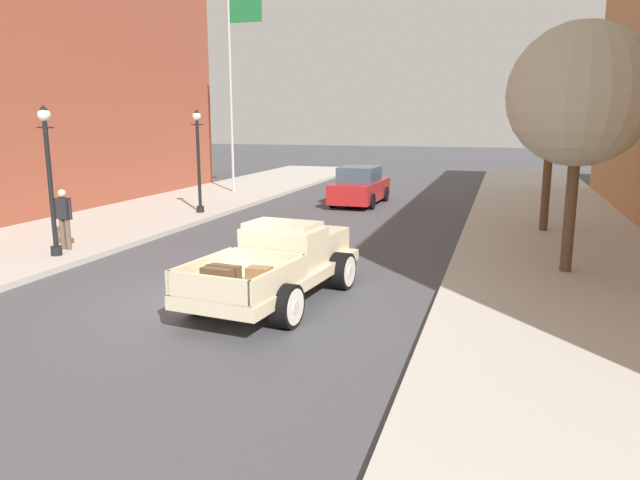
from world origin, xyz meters
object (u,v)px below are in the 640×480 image
object	(u,v)px
pedestrian_sidewalk_left	(64,216)
street_lamp_far	(198,153)
hotrod_truck_cream	(282,262)
street_tree_second	(554,90)
car_background_red	(360,187)
street_lamp_near	(49,170)
street_tree_nearest	(580,95)
flagpole	(235,73)

from	to	relation	value
pedestrian_sidewalk_left	street_lamp_far	bearing A→B (deg)	87.52
hotrod_truck_cream	street_lamp_far	xyz separation A→B (m)	(-6.73, 8.92, 1.63)
hotrod_truck_cream	street_tree_second	world-z (taller)	street_tree_second
car_background_red	street_lamp_near	xyz separation A→B (m)	(-5.14, -12.54, 1.62)
street_lamp_near	street_lamp_far	bearing A→B (deg)	89.53
pedestrian_sidewalk_left	street_tree_second	xyz separation A→B (m)	(12.61, 6.93, 3.43)
street_tree_nearest	street_lamp_far	bearing A→B (deg)	156.47
car_background_red	flagpole	world-z (taller)	flagpole
flagpole	street_tree_nearest	xyz separation A→B (m)	(13.90, -11.80, -1.61)
flagpole	street_lamp_near	bearing A→B (deg)	-84.55
street_lamp_far	flagpole	bearing A→B (deg)	102.40
hotrod_truck_cream	street_lamp_far	world-z (taller)	street_lamp_far
street_lamp_far	pedestrian_sidewalk_left	bearing A→B (deg)	-92.48
hotrod_truck_cream	street_lamp_far	bearing A→B (deg)	127.02
street_lamp_near	street_tree_second	bearing A→B (deg)	31.52
hotrod_truck_cream	street_tree_second	xyz separation A→B (m)	(5.57, 8.86, 3.76)
hotrod_truck_cream	street_tree_nearest	world-z (taller)	street_tree_nearest
hotrod_truck_cream	street_lamp_far	distance (m)	11.30
hotrod_truck_cream	flagpole	distance (m)	18.02
street_tree_nearest	street_tree_second	distance (m)	5.40
street_lamp_near	pedestrian_sidewalk_left	bearing A→B (deg)	110.03
flagpole	street_tree_nearest	world-z (taller)	flagpole
car_background_red	pedestrian_sidewalk_left	size ratio (longest dim) A/B	2.63
street_tree_second	hotrod_truck_cream	bearing A→B (deg)	-122.17
car_background_red	street_tree_second	distance (m)	9.53
pedestrian_sidewalk_left	street_tree_nearest	xyz separation A→B (m)	(12.81, 1.54, 3.08)
street_lamp_near	street_tree_nearest	distance (m)	12.88
street_lamp_far	street_tree_second	xyz separation A→B (m)	(12.30, -0.06, 2.13)
street_lamp_near	flagpole	xyz separation A→B (m)	(-1.33, 14.00, 3.39)
pedestrian_sidewalk_left	flagpole	distance (m)	14.19
pedestrian_sidewalk_left	street_tree_nearest	size ratio (longest dim) A/B	0.29
street_lamp_far	street_lamp_near	bearing A→B (deg)	-90.47
hotrod_truck_cream	pedestrian_sidewalk_left	world-z (taller)	pedestrian_sidewalk_left
street_lamp_far	street_tree_second	world-z (taller)	street_tree_second
pedestrian_sidewalk_left	hotrod_truck_cream	bearing A→B (deg)	-15.37
car_background_red	street_tree_second	bearing A→B (deg)	-34.42
street_lamp_far	street_tree_nearest	xyz separation A→B (m)	(12.51, -5.45, 1.78)
car_background_red	street_lamp_far	bearing A→B (deg)	-136.07
hotrod_truck_cream	street_tree_second	bearing A→B (deg)	57.83
pedestrian_sidewalk_left	flagpole	bearing A→B (deg)	94.69
street_lamp_far	flagpole	distance (m)	7.33
pedestrian_sidewalk_left	flagpole	world-z (taller)	flagpole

